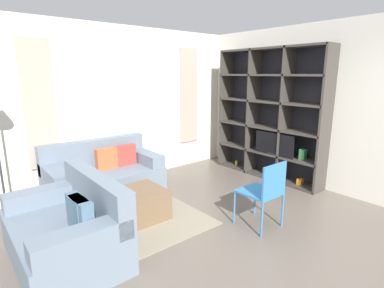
{
  "coord_description": "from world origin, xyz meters",
  "views": [
    {
      "loc": [
        -2.48,
        -1.72,
        1.9
      ],
      "look_at": [
        0.35,
        1.71,
        0.85
      ],
      "focal_mm": 28.0,
      "sensor_mm": 36.0,
      "label": 1
    }
  ],
  "objects": [
    {
      "name": "couch_main",
      "position": [
        -0.69,
        2.65,
        0.31
      ],
      "size": [
        1.71,
        0.92,
        0.85
      ],
      "color": "slate",
      "rests_on": "ground_plane"
    },
    {
      "name": "folding_chair",
      "position": [
        0.41,
        0.36,
        0.52
      ],
      "size": [
        0.44,
        0.46,
        0.86
      ],
      "rotation": [
        0.0,
        0.0,
        3.14
      ],
      "color": "#3375B7",
      "rests_on": "ground_plane"
    },
    {
      "name": "wall_right",
      "position": [
        2.28,
        1.55,
        1.35
      ],
      "size": [
        0.07,
        4.31,
        2.7
      ],
      "primitive_type": "cube",
      "color": "silver",
      "rests_on": "ground_plane"
    },
    {
      "name": "area_rug",
      "position": [
        -1.01,
        1.71,
        0.01
      ],
      "size": [
        2.18,
        1.9,
        0.01
      ],
      "primitive_type": "cube",
      "color": "gray",
      "rests_on": "ground_plane"
    },
    {
      "name": "wall_back",
      "position": [
        0.0,
        3.14,
        1.36
      ],
      "size": [
        5.7,
        0.11,
        2.7
      ],
      "color": "silver",
      "rests_on": "ground_plane"
    },
    {
      "name": "couch_side",
      "position": [
        -1.67,
        1.28,
        0.31
      ],
      "size": [
        0.92,
        1.47,
        0.85
      ],
      "rotation": [
        0.0,
        0.0,
        -1.57
      ],
      "color": "slate",
      "rests_on": "ground_plane"
    },
    {
      "name": "shelving_unit",
      "position": [
        2.1,
        1.56,
        1.15
      ],
      "size": [
        0.38,
        2.18,
        2.34
      ],
      "color": "#232328",
      "rests_on": "ground_plane"
    },
    {
      "name": "ottoman",
      "position": [
        -0.66,
        1.58,
        0.2
      ],
      "size": [
        0.62,
        0.62,
        0.4
      ],
      "color": "brown",
      "rests_on": "ground_plane"
    },
    {
      "name": "ground_plane",
      "position": [
        0.0,
        0.0,
        0.0
      ],
      "size": [
        16.0,
        16.0,
        0.0
      ],
      "primitive_type": "plane",
      "color": "#665B51"
    }
  ]
}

